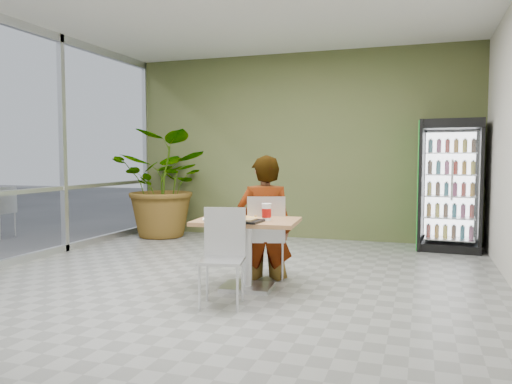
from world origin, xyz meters
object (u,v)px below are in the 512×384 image
Objects in this scene: soda_cup at (267,212)px; cafeteria_tray at (242,221)px; seated_woman at (265,230)px; dining_table at (247,239)px; chair_far at (266,231)px; potted_plant at (166,184)px; chair_near at (223,248)px; beverage_fridge at (450,185)px.

soda_cup reaches higher than cafeteria_tray.
soda_cup is (0.18, -0.52, 0.27)m from seated_woman.
chair_far is at bearing 81.23° from dining_table.
soda_cup is (0.22, -0.02, 0.30)m from dining_table.
chair_far is 0.70m from cafeteria_tray.
cafeteria_tray is at bearing -50.41° from potted_plant.
potted_plant is (-2.61, 2.42, 0.37)m from chair_far.
cafeteria_tray is (0.07, 0.34, 0.22)m from chair_near.
dining_table is 0.46m from chair_far.
potted_plant is (-4.70, -0.23, -0.05)m from beverage_fridge.
beverage_fridge is at bearing 55.16° from dining_table.
chair_near is at bearing -54.04° from potted_plant.
beverage_fridge reaches higher than seated_woman.
dining_table is at bearing 63.43° from chair_far.
chair_far is at bearing 105.76° from seated_woman.
beverage_fridge is at bearing 57.26° from cafeteria_tray.
chair_near is at bearing -117.31° from beverage_fridge.
dining_table is at bearing 175.06° from soda_cup.
potted_plant is (-2.58, 2.37, 0.37)m from seated_woman.
seated_woman reaches higher than cafeteria_tray.
cafeteria_tray is at bearing -84.07° from dining_table.
dining_table is 0.32m from cafeteria_tray.
potted_plant is at bearing -60.45° from seated_woman.
chair_far is 5.43× the size of soda_cup.
chair_far is at bearing 107.75° from soda_cup.
beverage_fridge reaches higher than potted_plant.
beverage_fridge is (2.21, 3.67, 0.45)m from chair_near.
cafeteria_tray is 0.21× the size of potted_plant.
chair_near is 4.30m from beverage_fridge.
soda_cup reaches higher than dining_table.
cafeteria_tray is at bearing 68.19° from chair_far.
beverage_fridge reaches higher than cafeteria_tray.
potted_plant reaches higher than seated_woman.
chair_far is 3.58m from potted_plant.
chair_near is (-0.11, -1.02, -0.03)m from chair_far.
cafeteria_tray is at bearing -134.69° from soda_cup.
seated_woman is 4.36× the size of cafeteria_tray.
cafeteria_tray is (-0.05, -0.68, 0.19)m from chair_far.
chair_far is 1.05× the size of chair_near.
cafeteria_tray is 0.20× the size of beverage_fridge.
chair_far is 0.06m from seated_woman.
cafeteria_tray is (-0.02, -0.72, 0.20)m from seated_woman.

